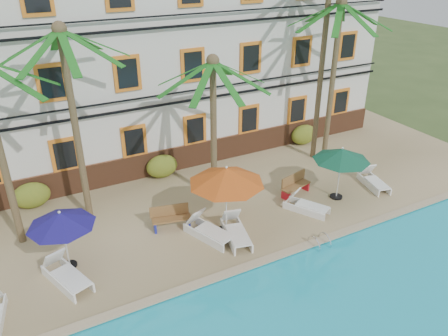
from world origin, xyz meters
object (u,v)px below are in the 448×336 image
lounger_c (208,230)px  pool_ladder (319,243)px  umbrella_green (342,155)px  lounger_d (236,231)px  palm_b (71,99)px  lounger_f (373,181)px  palm_d (325,39)px  bench_right (294,184)px  lounger_e (306,205)px  umbrella_blue (61,220)px  lounger_b (66,274)px  umbrella_red (226,176)px  palm_c (213,108)px  bench_left (171,217)px  palm_e (335,61)px

lounger_c → pool_ladder: lounger_c is taller
umbrella_green → lounger_d: (-5.30, -0.53, -1.73)m
palm_b → lounger_c: size_ratio=3.49×
lounger_c → pool_ladder: bearing=-33.6°
lounger_f → pool_ladder: 5.41m
palm_d → lounger_d: bearing=-148.3°
umbrella_green → bench_right: 2.41m
lounger_e → umbrella_blue: bearing=174.1°
bench_right → lounger_b: bearing=-173.1°
umbrella_green → umbrella_red: bearing=180.0°
lounger_f → bench_right: size_ratio=1.23×
palm_c → lounger_d: (-0.59, -2.94, -3.78)m
palm_c → lounger_b: size_ratio=2.83×
umbrella_red → bench_left: 2.87m
lounger_b → lounger_f: size_ratio=1.13×
umbrella_red → umbrella_green: (5.42, -0.00, -0.35)m
palm_c → lounger_f: (6.85, -2.42, -3.81)m
palm_b → bench_left: size_ratio=4.83×
lounger_f → umbrella_blue: bearing=176.9°
palm_b → bench_right: size_ratio=4.82×
umbrella_red → bench_right: bearing=15.6°
umbrella_green → lounger_f: bearing=-0.0°
palm_b → umbrella_blue: size_ratio=3.41×
umbrella_green → lounger_b: 11.45m
palm_c → palm_d: palm_d is taller
umbrella_blue → palm_c: bearing=15.0°
palm_d → palm_e: palm_d is taller
bench_right → pool_ladder: (-1.31, -3.39, -0.47)m
umbrella_blue → lounger_b: size_ratio=1.01×
lounger_d → bench_right: (3.85, 1.64, 0.16)m
palm_c → umbrella_blue: bearing=-165.0°
umbrella_blue → lounger_d: (5.79, -1.24, -1.58)m
umbrella_blue → umbrella_green: 11.11m
palm_b → pool_ladder: 10.33m
umbrella_green → lounger_f: umbrella_green is taller
palm_b → palm_c: size_ratio=1.22×
palm_c → umbrella_green: palm_c is taller
palm_c → lounger_f: size_ratio=3.19×
palm_d → palm_e: bearing=-80.2°
umbrella_red → lounger_d: 2.16m
bench_right → umbrella_blue: bearing=-177.6°
umbrella_blue → lounger_d: umbrella_blue is taller
lounger_c → palm_e: bearing=21.1°
palm_c → palm_e: bearing=5.8°
lounger_c → lounger_e: lounger_c is taller
umbrella_green → bench_right: bearing=142.5°
palm_d → pool_ladder: (-4.45, -6.06, -5.96)m
umbrella_green → lounger_e: (-1.86, -0.24, -1.76)m
umbrella_green → lounger_c: 6.42m
umbrella_blue → pool_ladder: umbrella_blue is taller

